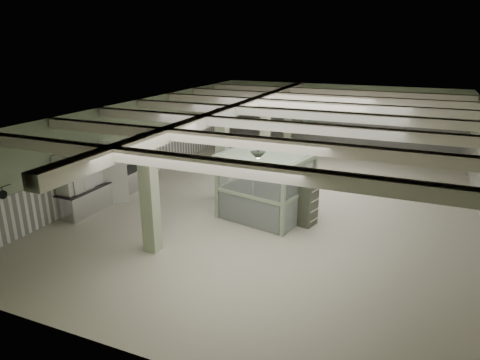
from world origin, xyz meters
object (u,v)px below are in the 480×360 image
at_px(prep_counter, 111,188).
at_px(walkin_cooler, 89,178).
at_px(guard_booth, 266,174).
at_px(filing_cabinet, 308,205).

relative_size(prep_counter, walkin_cooler, 1.93).
height_order(walkin_cooler, guard_booth, walkin_cooler).
bearing_deg(guard_booth, walkin_cooler, -151.94).
distance_m(prep_counter, filing_cabinet, 7.91).
relative_size(prep_counter, guard_booth, 1.50).
bearing_deg(filing_cabinet, walkin_cooler, -153.04).
bearing_deg(walkin_cooler, prep_counter, 85.52).
height_order(prep_counter, guard_booth, guard_booth).
relative_size(prep_counter, filing_cabinet, 3.47).
height_order(prep_counter, walkin_cooler, walkin_cooler).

